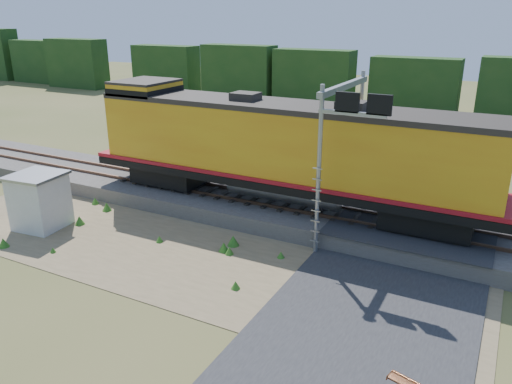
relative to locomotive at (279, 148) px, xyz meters
The scene contains 10 objects.
ground 7.05m from the locomotive, 93.51° to the right, with size 140.00×140.00×0.00m, color #475123.
ballast 3.31m from the locomotive, behind, with size 70.00×5.00×0.80m, color slate.
rails 2.83m from the locomotive, behind, with size 70.00×1.54×0.16m.
dirt_shoulder 7.02m from the locomotive, 113.30° to the right, with size 26.00×8.00×0.03m, color #8C7754.
road 9.20m from the locomotive, 38.41° to the right, with size 7.00×66.00×0.86m.
tree_line_north 32.01m from the locomotive, 90.66° to the left, with size 130.00×3.00×6.50m.
weed_clumps 7.96m from the locomotive, 123.25° to the right, with size 15.00×6.20×0.56m, color #357020, non-canonical shape.
locomotive is the anchor object (origin of this frame).
shed 11.82m from the locomotive, 146.53° to the right, with size 2.52×2.52×2.71m.
signal_gantry 3.99m from the locomotive, 10.80° to the right, with size 2.88×6.20×7.27m.
Camera 1 is at (10.35, -15.43, 9.83)m, focal length 35.00 mm.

